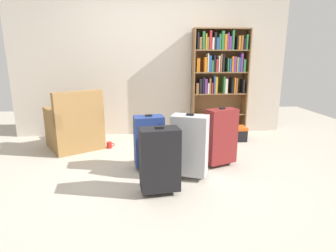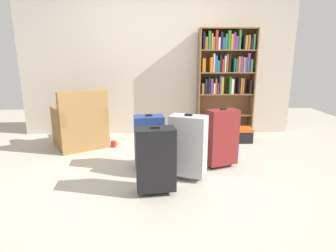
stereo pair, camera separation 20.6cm
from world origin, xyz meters
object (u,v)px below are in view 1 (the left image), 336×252
object	(u,v)px
bookshelf	(219,73)
suitcase_dark_red	(221,136)
mug	(109,145)
storage_box	(231,133)
suitcase_silver	(189,145)
armchair	(75,128)
suitcase_black	(160,159)
suitcase_navy_blue	(149,141)

from	to	relation	value
bookshelf	suitcase_dark_red	world-z (taller)	bookshelf
bookshelf	mug	bearing A→B (deg)	-161.06
suitcase_dark_red	storage_box	bearing A→B (deg)	65.02
suitcase_silver	suitcase_dark_red	world-z (taller)	suitcase_dark_red
armchair	suitcase_black	world-z (taller)	armchair
storage_box	suitcase_dark_red	xyz separation A→B (m)	(-0.50, -1.07, 0.27)
bookshelf	suitcase_silver	size ratio (longest dim) A/B	2.41
suitcase_silver	suitcase_navy_blue	xyz separation A→B (m)	(-0.45, 0.32, -0.03)
suitcase_silver	armchair	bearing A→B (deg)	141.70
storage_box	suitcase_black	xyz separation A→B (m)	(-1.31, -1.73, 0.24)
suitcase_navy_blue	suitcase_silver	bearing A→B (deg)	-35.20
storage_box	armchair	bearing A→B (deg)	-176.45
bookshelf	suitcase_navy_blue	xyz separation A→B (m)	(-1.27, -1.48, -0.73)
suitcase_silver	suitcase_black	size ratio (longest dim) A/B	1.07
bookshelf	armchair	xyz separation A→B (m)	(-2.37, -0.58, -0.78)
bookshelf	suitcase_dark_red	size ratio (longest dim) A/B	2.40
bookshelf	storage_box	world-z (taller)	bookshelf
armchair	suitcase_navy_blue	distance (m)	1.43
armchair	suitcase_dark_red	world-z (taller)	armchair
storage_box	suitcase_navy_blue	world-z (taller)	suitcase_navy_blue
mug	suitcase_black	size ratio (longest dim) A/B	0.17
bookshelf	armchair	bearing A→B (deg)	-166.29
suitcase_black	suitcase_dark_red	bearing A→B (deg)	39.09
storage_box	suitcase_black	size ratio (longest dim) A/B	0.67
mug	armchair	bearing A→B (deg)	173.26
bookshelf	mug	xyz separation A→B (m)	(-1.86, -0.64, -1.05)
bookshelf	mug	size ratio (longest dim) A/B	15.23
armchair	storage_box	size ratio (longest dim) A/B	2.02
bookshelf	suitcase_dark_red	xyz separation A→B (m)	(-0.36, -1.49, -0.70)
storage_box	mug	bearing A→B (deg)	-173.84
mug	suitcase_dark_red	size ratio (longest dim) A/B	0.16
suitcase_navy_blue	bookshelf	bearing A→B (deg)	49.49
armchair	storage_box	xyz separation A→B (m)	(2.50, 0.16, -0.19)
mug	suitcase_navy_blue	bearing A→B (deg)	-55.10
armchair	suitcase_black	xyz separation A→B (m)	(1.19, -1.58, 0.05)
armchair	suitcase_silver	size ratio (longest dim) A/B	1.27
suitcase_dark_red	suitcase_navy_blue	world-z (taller)	suitcase_dark_red
suitcase_silver	suitcase_dark_red	distance (m)	0.55
armchair	suitcase_silver	bearing A→B (deg)	-38.30
suitcase_black	suitcase_dark_red	world-z (taller)	suitcase_dark_red
suitcase_silver	suitcase_navy_blue	bearing A→B (deg)	144.80
bookshelf	storage_box	distance (m)	1.07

